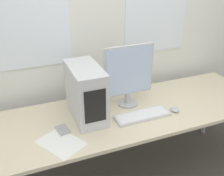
% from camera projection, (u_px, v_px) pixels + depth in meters
% --- Properties ---
extents(wall_back, '(8.00, 0.07, 2.70)m').
position_uv_depth(wall_back, '(97.00, 17.00, 2.18)').
color(wall_back, silver).
rests_on(wall_back, ground_plane).
extents(desk, '(2.51, 0.75, 0.70)m').
position_uv_depth(desk, '(120.00, 117.00, 2.07)').
color(desk, beige).
rests_on(desk, ground_plane).
extents(pc_tower, '(0.22, 0.43, 0.40)m').
position_uv_depth(pc_tower, '(86.00, 93.00, 1.92)').
color(pc_tower, silver).
rests_on(pc_tower, desk).
extents(monitor_main, '(0.41, 0.17, 0.50)m').
position_uv_depth(monitor_main, '(129.00, 74.00, 2.06)').
color(monitor_main, '#B7B7BC').
rests_on(monitor_main, desk).
extents(keyboard, '(0.43, 0.14, 0.02)m').
position_uv_depth(keyboard, '(142.00, 116.00, 1.99)').
color(keyboard, silver).
rests_on(keyboard, desk).
extents(mouse, '(0.06, 0.08, 0.03)m').
position_uv_depth(mouse, '(175.00, 110.00, 2.07)').
color(mouse, '#B2B2B7').
rests_on(mouse, desk).
extents(cell_phone, '(0.09, 0.13, 0.01)m').
position_uv_depth(cell_phone, '(63.00, 130.00, 1.84)').
color(cell_phone, '#99999E').
rests_on(cell_phone, desk).
extents(paper_sheet_front, '(0.33, 0.36, 0.00)m').
position_uv_depth(paper_sheet_front, '(61.00, 143.00, 1.72)').
color(paper_sheet_front, white).
rests_on(paper_sheet_front, desk).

